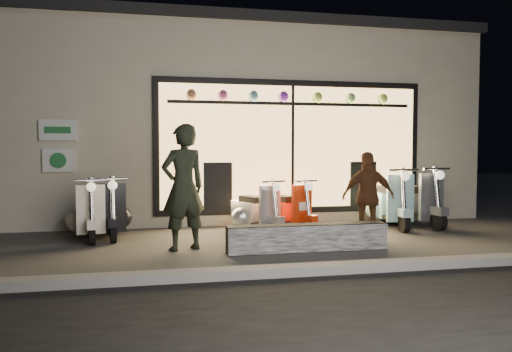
% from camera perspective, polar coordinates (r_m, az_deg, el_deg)
% --- Properties ---
extents(ground, '(40.00, 40.00, 0.00)m').
position_cam_1_polar(ground, '(8.01, 2.45, -7.73)').
color(ground, '#383533').
rests_on(ground, ground).
extents(kerb, '(40.00, 0.25, 0.12)m').
position_cam_1_polar(kerb, '(6.12, 7.15, -10.53)').
color(kerb, slate).
rests_on(kerb, ground).
extents(shop_building, '(10.20, 6.23, 4.20)m').
position_cam_1_polar(shop_building, '(12.78, -3.07, 5.74)').
color(shop_building, beige).
rests_on(shop_building, ground).
extents(graffiti_barrier, '(2.40, 0.28, 0.40)m').
position_cam_1_polar(graffiti_barrier, '(7.44, 5.88, -7.01)').
color(graffiti_barrier, black).
rests_on(graffiti_barrier, ground).
extents(scooter_silver, '(0.76, 1.28, 0.93)m').
position_cam_1_polar(scooter_silver, '(9.02, -0.27, -4.11)').
color(scooter_silver, black).
rests_on(scooter_silver, ground).
extents(scooter_red, '(0.78, 1.27, 0.93)m').
position_cam_1_polar(scooter_red, '(9.15, 3.20, -4.01)').
color(scooter_red, black).
rests_on(scooter_red, ground).
extents(scooter_black, '(0.57, 1.41, 1.00)m').
position_cam_1_polar(scooter_black, '(9.04, -16.36, -4.04)').
color(scooter_black, black).
rests_on(scooter_black, ground).
extents(scooter_cream, '(0.59, 1.39, 0.99)m').
position_cam_1_polar(scooter_cream, '(8.93, -18.52, -4.19)').
color(scooter_cream, black).
rests_on(scooter_cream, ground).
extents(scooter_blue, '(0.63, 1.55, 1.10)m').
position_cam_1_polar(scooter_blue, '(10.12, 15.02, -3.05)').
color(scooter_blue, black).
rests_on(scooter_blue, ground).
extents(scooter_grey, '(0.60, 1.56, 1.11)m').
position_cam_1_polar(scooter_grey, '(10.41, 17.42, -2.89)').
color(scooter_grey, black).
rests_on(scooter_grey, ground).
extents(man, '(0.80, 0.67, 1.87)m').
position_cam_1_polar(man, '(7.46, -8.31, -1.29)').
color(man, black).
rests_on(man, ground).
extents(woman, '(0.90, 0.47, 1.46)m').
position_cam_1_polar(woman, '(8.33, 12.70, -2.30)').
color(woman, brown).
rests_on(woman, ground).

